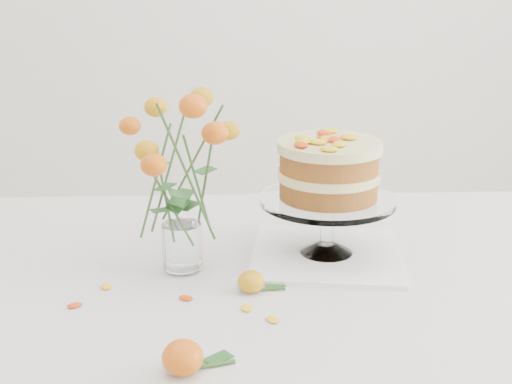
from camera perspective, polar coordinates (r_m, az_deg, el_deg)
table at (r=1.33m, az=-0.03°, el=-9.73°), size 1.43×0.93×0.76m
napkin at (r=1.37m, az=5.63°, el=-4.99°), size 0.31×0.31×0.01m
cake_stand at (r=1.32m, az=5.83°, el=1.31°), size 0.25×0.25×0.23m
rose_vase at (r=1.24m, az=-6.18°, el=2.63°), size 0.30×0.30×0.36m
loose_rose_near at (r=1.22m, az=-0.39°, el=-7.18°), size 0.08×0.05×0.04m
loose_rose_far at (r=1.00m, az=-5.86°, el=-13.04°), size 0.10×0.06×0.05m
stray_petal_a at (r=1.20m, az=-5.63°, el=-8.45°), size 0.03×0.02×0.00m
stray_petal_b at (r=1.17m, az=-0.77°, el=-9.28°), size 0.03×0.02×0.00m
stray_petal_c at (r=1.13m, az=1.33°, el=-10.17°), size 0.03×0.02×0.00m
stray_petal_d at (r=1.27m, az=-11.89°, el=-7.41°), size 0.03×0.02×0.00m
stray_petal_e at (r=1.21m, az=-14.31°, el=-8.79°), size 0.03×0.02×0.00m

